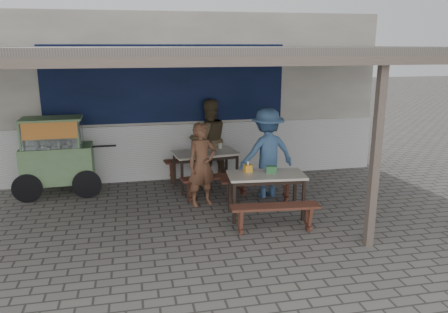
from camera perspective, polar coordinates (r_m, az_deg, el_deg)
name	(u,v)px	position (r m, az deg, el deg)	size (l,w,h in m)	color
ground	(200,233)	(6.89, -3.17, -9.98)	(60.00, 60.00, 0.00)	#63605A
back_wall	(174,96)	(9.90, -6.55, 7.80)	(9.00, 1.28, 3.50)	beige
warung_roof	(190,53)	(7.17, -4.49, 13.34)	(9.00, 4.21, 2.81)	#5D554F
table_left	(205,156)	(8.79, -2.47, 0.08)	(1.35, 0.90, 0.75)	beige
bench_left_street	(217,182)	(8.26, -0.96, -3.29)	(1.39, 0.48, 0.45)	brown
bench_left_wall	(196,164)	(9.51, -3.73, -0.93)	(1.39, 0.48, 0.45)	brown
table_right	(266,179)	(7.35, 5.54, -2.90)	(1.33, 0.76, 0.75)	beige
bench_right_street	(275,212)	(6.83, 6.67, -7.26)	(1.40, 0.41, 0.45)	brown
bench_right_wall	(258,185)	(8.08, 4.47, -3.72)	(1.40, 0.41, 0.45)	brown
vendor_cart	(56,153)	(8.95, -21.07, 0.38)	(1.90, 0.76, 1.51)	#739D69
patron_street_side	(202,165)	(7.83, -2.89, -1.07)	(0.55, 0.36, 1.51)	brown
patron_wall_side	(209,140)	(9.31, -1.98, 2.16)	(0.85, 0.66, 1.74)	brown
patron_right_table	(267,153)	(8.30, 5.63, 0.45)	(1.10, 0.63, 1.70)	#44699A
tissue_box	(248,168)	(7.40, 3.14, -1.54)	(0.13, 0.13, 0.13)	orange
donation_box	(271,169)	(7.39, 6.20, -1.68)	(0.17, 0.11, 0.11)	#347640
condiment_jar	(220,145)	(9.11, -0.50, 1.46)	(0.09, 0.09, 0.10)	silver
condiment_bowl	(199,152)	(8.70, -3.23, 0.63)	(0.20, 0.20, 0.05)	white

